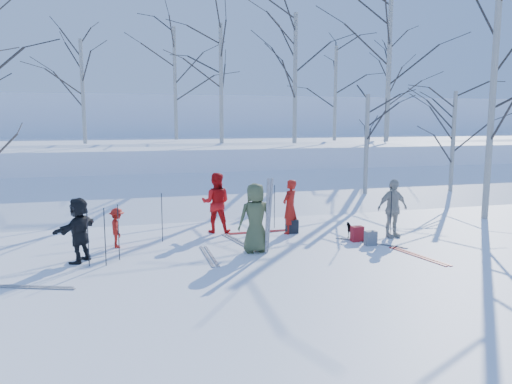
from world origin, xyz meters
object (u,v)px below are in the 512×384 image
object	(u,v)px
skier_red_seated	(117,228)
backpack_red	(357,234)
skier_redor_behind	(216,203)
backpack_grey	(371,238)
skier_olive_center	(255,218)
skier_red_north	(290,207)
skier_cream_east	(392,208)
skier_grey_west	(79,230)
backpack_dark	(292,226)
dog	(354,231)

from	to	relation	value
skier_red_seated	backpack_red	distance (m)	6.42
skier_redor_behind	backpack_grey	xyz separation A→B (m)	(3.64, -2.63, -0.70)
backpack_red	skier_olive_center	bearing A→B (deg)	-173.95
skier_red_north	skier_redor_behind	xyz separation A→B (m)	(-2.04, 0.74, 0.09)
skier_cream_east	skier_red_seated	bearing A→B (deg)	166.89
skier_grey_west	skier_red_seated	bearing A→B (deg)	175.75
skier_redor_behind	backpack_grey	distance (m)	4.55
skier_cream_east	backpack_dark	world-z (taller)	skier_cream_east
skier_olive_center	backpack_dark	size ratio (longest dim) A/B	4.37
skier_grey_west	backpack_dark	size ratio (longest dim) A/B	3.82
skier_red_seated	skier_grey_west	distance (m)	1.45
skier_red_seated	skier_cream_east	size ratio (longest dim) A/B	0.63
skier_grey_west	dog	distance (m)	7.29
skier_olive_center	backpack_red	size ratio (longest dim) A/B	4.17
skier_red_north	skier_cream_east	xyz separation A→B (m)	(2.62, -1.23, 0.03)
skier_red_seated	skier_cream_east	distance (m)	7.55
skier_cream_east	dog	xyz separation A→B (m)	(-1.08, 0.17, -0.61)
skier_red_north	backpack_grey	distance (m)	2.56
skier_red_north	skier_redor_behind	size ratio (longest dim) A/B	0.90
backpack_grey	skier_olive_center	bearing A→B (deg)	176.87
skier_red_seated	backpack_dark	xyz separation A→B (m)	(4.94, 0.33, -0.32)
skier_red_seated	skier_grey_west	size ratio (longest dim) A/B	0.68
skier_grey_west	backpack_red	xyz separation A→B (m)	(7.17, 0.04, -0.55)
skier_grey_west	backpack_grey	bearing A→B (deg)	118.80
skier_olive_center	backpack_red	world-z (taller)	skier_olive_center
backpack_grey	backpack_red	bearing A→B (deg)	106.81
skier_cream_east	skier_grey_west	bearing A→B (deg)	175.44
skier_cream_east	skier_redor_behind	bearing A→B (deg)	151.03
skier_cream_east	backpack_grey	xyz separation A→B (m)	(-1.02, -0.67, -0.64)
skier_red_seated	backpack_red	world-z (taller)	skier_red_seated
backpack_dark	skier_redor_behind	bearing A→B (deg)	161.38
backpack_red	backpack_grey	distance (m)	0.51
skier_cream_east	backpack_red	world-z (taller)	skier_cream_east
skier_red_seated	backpack_grey	world-z (taller)	skier_red_seated
skier_olive_center	skier_redor_behind	world-z (taller)	skier_redor_behind
skier_redor_behind	backpack_red	xyz separation A→B (m)	(3.49, -2.15, -0.68)
backpack_red	skier_cream_east	bearing A→B (deg)	8.67
skier_redor_behind	skier_grey_west	world-z (taller)	skier_redor_behind
skier_olive_center	skier_redor_behind	size ratio (longest dim) A/B	0.99
skier_grey_west	backpack_red	distance (m)	7.19
dog	backpack_red	bearing A→B (deg)	36.29
backpack_grey	backpack_dark	distance (m)	2.45
skier_cream_east	backpack_dark	size ratio (longest dim) A/B	4.14
skier_red_seated	dog	size ratio (longest dim) A/B	2.01
skier_red_north	backpack_grey	size ratio (longest dim) A/B	4.17
skier_redor_behind	skier_cream_east	bearing A→B (deg)	174.82
skier_red_seated	backpack_dark	world-z (taller)	skier_red_seated
skier_redor_behind	skier_grey_west	distance (m)	4.28
dog	backpack_red	distance (m)	0.36
skier_red_seated	backpack_red	xyz separation A→B (m)	(6.32, -1.10, -0.31)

